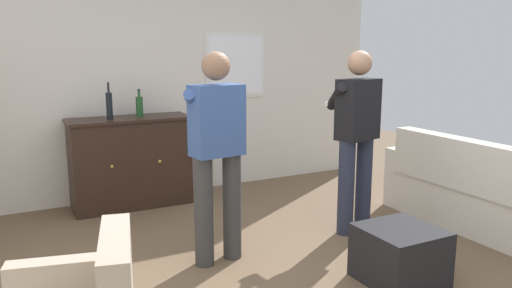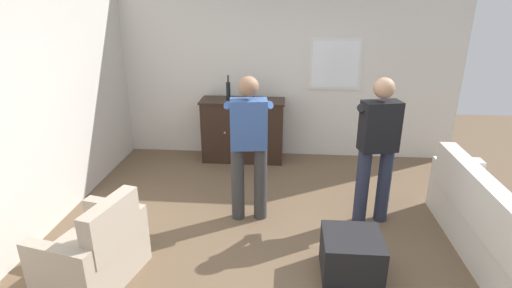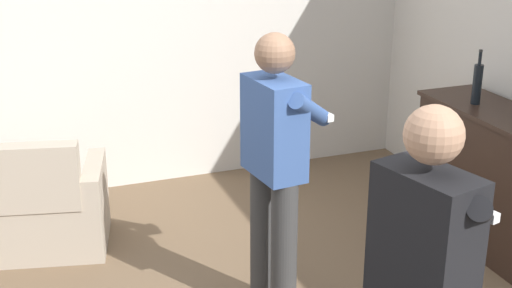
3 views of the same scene
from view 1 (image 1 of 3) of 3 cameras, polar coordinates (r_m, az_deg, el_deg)
The scene contains 9 objects.
ground at distance 3.92m, azimuth 4.85°, elevation -14.90°, with size 10.40×10.40×0.00m, color brown.
wall_back_with_window at distance 5.95m, azimuth -8.72°, elevation 7.95°, with size 5.20×0.15×2.80m.
couch at distance 5.06m, azimuth 25.03°, elevation -5.84°, with size 0.57×2.28×0.89m.
sideboard_cabinet at distance 5.54m, azimuth -14.09°, elevation -2.02°, with size 1.28×0.49×0.97m.
bottle_wine_green at distance 5.34m, azimuth -16.42°, elevation 4.27°, with size 0.06×0.06×0.38m.
bottle_liquor_amber at distance 5.52m, azimuth -13.18°, elevation 4.28°, with size 0.08×0.08×0.29m.
ottoman at distance 3.91m, azimuth 16.12°, elevation -12.08°, with size 0.54×0.54×0.41m, color black.
person_standing_left at distance 3.91m, azimuth -4.54°, elevation -0.43°, with size 0.55×0.50×1.68m.
person_standing_right at distance 4.66m, azimuth 11.37°, elevation 1.26°, with size 0.54×0.51×1.68m.
Camera 1 is at (-1.90, -2.97, 1.72)m, focal length 35.00 mm.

